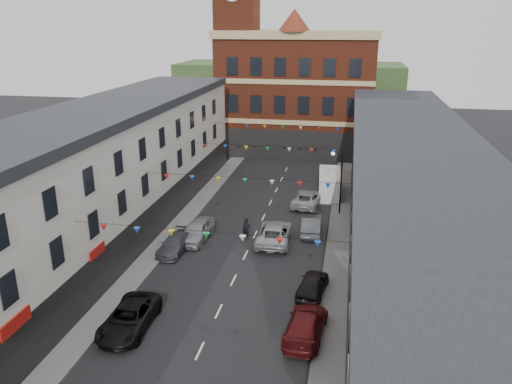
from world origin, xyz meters
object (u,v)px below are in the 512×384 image
Objects in this scene: car_right_d at (312,284)px; car_right_f at (307,198)px; car_left_c at (129,318)px; moving_car at (274,233)px; car_right_e at (311,225)px; car_right_c at (306,325)px; car_left_d at (175,244)px; street_lamp at (339,174)px; white_van at (330,184)px; pedestrian at (246,229)px; car_left_e at (197,231)px.

car_right_d is 0.77× the size of car_right_f.
car_left_c is 15.03m from moving_car.
car_right_e is at bearing -142.11° from moving_car.
moving_car reaches higher than car_right_c.
car_right_d is at bearing -18.97° from car_left_d.
white_van is at bearing 100.08° from street_lamp.
white_van is 3.04× the size of pedestrian.
car_left_e is 4.01m from pedestrian.
car_left_e is at bearing -144.07° from pedestrian.
car_right_d is 2.23× the size of pedestrian.
white_van is (10.07, 13.32, 0.42)m from car_left_e.
car_left_c is 14.25m from pedestrian.
car_left_c is at bearing -87.57° from car_left_e.
car_right_d is at bearing 29.37° from car_left_c.
car_left_c is 18.37m from car_right_e.
pedestrian is (-6.16, -12.43, -0.32)m from white_van.
car_left_e is (-11.02, -7.97, -3.09)m from street_lamp.
car_right_d is (10.09, 5.95, -0.03)m from car_left_c.
car_left_e reaches higher than car_right_d.
car_right_f is at bearing 87.85° from pedestrian.
car_right_e is 0.85× the size of car_right_f.
car_left_e is at bearing -27.01° from car_right_d.
car_left_e is at bearing 69.80° from car_left_d.
car_right_d is 16.77m from car_right_f.
car_left_e reaches higher than car_left_d.
street_lamp reaches higher than moving_car.
white_van is (10.19, 26.09, 0.51)m from car_left_c.
car_left_d is at bearing -110.05° from car_left_e.
car_right_e is (-0.92, 14.72, 0.01)m from car_right_c.
street_lamp is at bearing -86.69° from car_right_d.
car_right_f reaches higher than car_right_d.
white_van is (1.02, 10.17, 0.49)m from car_right_e.
white_van is at bearing 67.51° from car_left_c.
pedestrian is at bearing 36.72° from car_left_d.
car_left_c is 10.16m from car_right_c.
car_right_f is at bearing -76.30° from car_right_d.
car_left_c is at bearing -114.96° from white_van.
pedestrian reaches higher than moving_car.
car_right_d is at bearing -85.22° from car_right_c.
white_van is at bearing -85.45° from car_right_c.
car_right_f is 9.89m from pedestrian.
moving_car is at bearing -123.61° from street_lamp.
car_right_d is at bearing 113.90° from moving_car.
pedestrian is at bearing -59.28° from car_right_c.
car_right_c is at bearing 100.95° from car_right_f.
car_right_f is (8.12, 9.84, -0.08)m from car_left_e.
car_left_c is 0.92× the size of moving_car.
car_right_d is (11.00, -4.40, 0.05)m from car_left_d.
car_right_e is at bearing -81.66° from car_right_c.
moving_car is at bearing 21.48° from pedestrian.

